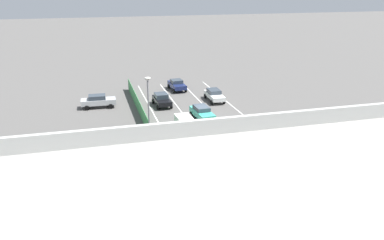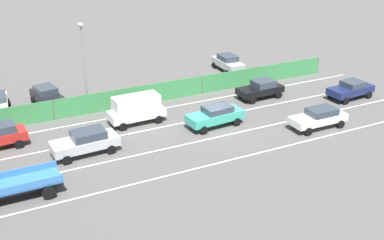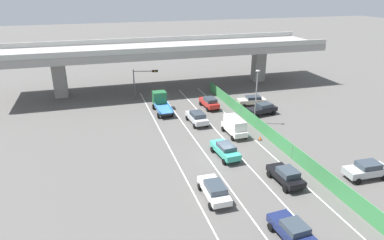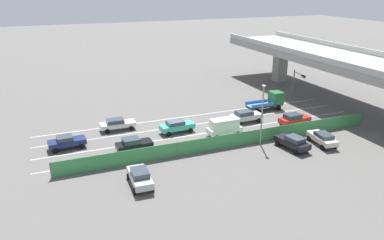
% 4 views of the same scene
% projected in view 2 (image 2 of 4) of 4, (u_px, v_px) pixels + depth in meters
% --- Properties ---
extents(ground_plane, '(300.00, 300.00, 0.00)m').
position_uv_depth(ground_plane, '(216.00, 126.00, 38.19)').
color(ground_plane, '#565451').
extents(lane_line_left_edge, '(0.14, 44.78, 0.01)m').
position_uv_depth(lane_line_left_edge, '(198.00, 168.00, 32.03)').
color(lane_line_left_edge, silver).
rests_on(lane_line_left_edge, ground).
extents(lane_line_mid_left, '(0.14, 44.78, 0.01)m').
position_uv_depth(lane_line_mid_left, '(176.00, 146.00, 34.94)').
color(lane_line_mid_left, silver).
rests_on(lane_line_mid_left, ground).
extents(lane_line_mid_right, '(0.14, 44.78, 0.01)m').
position_uv_depth(lane_line_mid_right, '(157.00, 128.00, 37.84)').
color(lane_line_mid_right, silver).
rests_on(lane_line_mid_right, ground).
extents(lane_line_right_edge, '(0.14, 44.78, 0.01)m').
position_uv_depth(lane_line_right_edge, '(140.00, 113.00, 40.74)').
color(lane_line_right_edge, silver).
rests_on(lane_line_right_edge, ground).
extents(green_fence, '(0.10, 40.88, 1.72)m').
position_uv_depth(green_fence, '(133.00, 97.00, 41.79)').
color(green_fence, '#3D8E4C').
rests_on(green_fence, ground).
extents(car_taxi_teal, '(2.19, 4.66, 1.64)m').
position_uv_depth(car_taxi_teal, '(215.00, 115.00, 37.89)').
color(car_taxi_teal, teal).
rests_on(car_taxi_teal, ground).
extents(car_sedan_black, '(2.18, 4.29, 1.63)m').
position_uv_depth(car_sedan_black, '(261.00, 88.00, 43.58)').
color(car_sedan_black, black).
rests_on(car_sedan_black, ground).
extents(car_hatchback_white, '(2.00, 4.64, 1.56)m').
position_uv_depth(car_hatchback_white, '(319.00, 117.00, 37.66)').
color(car_hatchback_white, silver).
rests_on(car_hatchback_white, ground).
extents(car_sedan_navy, '(2.29, 4.43, 1.59)m').
position_uv_depth(car_sedan_navy, '(351.00, 89.00, 43.51)').
color(car_sedan_navy, navy).
rests_on(car_sedan_navy, ground).
extents(car_van_white, '(2.09, 4.50, 2.29)m').
position_uv_depth(car_van_white, '(136.00, 108.00, 38.28)').
color(car_van_white, silver).
rests_on(car_van_white, ground).
extents(car_sedan_silver, '(2.23, 4.72, 1.70)m').
position_uv_depth(car_sedan_silver, '(86.00, 141.00, 33.58)').
color(car_sedan_silver, '#B7BABC').
rests_on(car_sedan_silver, ground).
extents(parked_wagon_silver, '(4.49, 2.11, 1.70)m').
position_uv_depth(parked_wagon_silver, '(228.00, 62.00, 50.80)').
color(parked_wagon_silver, '#B2B5B7').
rests_on(parked_wagon_silver, ground).
extents(parked_sedan_dark, '(4.68, 2.53, 1.68)m').
position_uv_depth(parked_sedan_dark, '(48.00, 96.00, 41.73)').
color(parked_sedan_dark, black).
rests_on(parked_sedan_dark, ground).
extents(street_lamp, '(0.60, 0.36, 7.53)m').
position_uv_depth(street_lamp, '(84.00, 59.00, 39.26)').
color(street_lamp, gray).
rests_on(street_lamp, ground).
extents(traffic_cone, '(0.47, 0.47, 0.55)m').
position_uv_depth(traffic_cone, '(152.00, 105.00, 41.70)').
color(traffic_cone, orange).
rests_on(traffic_cone, ground).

